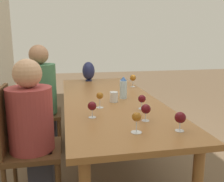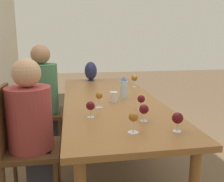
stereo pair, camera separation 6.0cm
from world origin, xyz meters
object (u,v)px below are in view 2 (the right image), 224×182
object	(u,v)px
wine_glass_0	(144,110)
wine_glass_2	(99,96)
wine_glass_6	(133,118)
water_tumbler	(114,97)
water_bottle	(124,88)
wine_glass_1	(178,118)
wine_glass_4	(134,78)
wine_glass_5	(141,99)
wine_glass_3	(90,106)
person_near	(32,127)
chair_far	(37,108)
chair_near	(22,142)
person_far	(44,95)
vase	(91,71)

from	to	relation	value
wine_glass_0	wine_glass_2	world-z (taller)	wine_glass_2
wine_glass_2	wine_glass_6	world-z (taller)	wine_glass_2
water_tumbler	water_bottle	bearing A→B (deg)	-44.93
wine_glass_1	wine_glass_4	xyz separation A→B (m)	(1.48, -0.10, 0.02)
wine_glass_0	wine_glass_4	bearing A→B (deg)	-11.56
wine_glass_5	wine_glass_3	bearing A→B (deg)	109.03
wine_glass_0	person_near	xyz separation A→B (m)	(0.29, 0.83, -0.19)
wine_glass_0	chair_far	bearing A→B (deg)	35.60
wine_glass_1	chair_near	size ratio (longest dim) A/B	0.13
wine_glass_1	wine_glass_6	distance (m)	0.29
chair_far	wine_glass_2	bearing A→B (deg)	-143.78
chair_near	chair_far	world-z (taller)	same
wine_glass_2	person_near	size ratio (longest dim) A/B	0.12
wine_glass_0	chair_far	xyz separation A→B (m)	(1.28, 0.92, -0.31)
wine_glass_6	water_tumbler	bearing A→B (deg)	-0.80
chair_far	wine_glass_3	bearing A→B (deg)	-154.30
wine_glass_2	wine_glass_5	distance (m)	0.36
water_bottle	wine_glass_5	distance (m)	0.40
water_tumbler	wine_glass_4	size ratio (longest dim) A/B	0.64
wine_glass_5	wine_glass_6	distance (m)	0.55
wine_glass_2	chair_near	bearing A→B (deg)	100.60
water_bottle	person_far	distance (m)	1.03
vase	wine_glass_5	world-z (taller)	vase
wine_glass_6	person_near	distance (m)	0.88
vase	wine_glass_3	world-z (taller)	vase
wine_glass_0	chair_near	world-z (taller)	chair_near
wine_glass_1	chair_far	bearing A→B (deg)	35.27
wine_glass_0	wine_glass_3	bearing A→B (deg)	67.99
chair_far	person_near	xyz separation A→B (m)	(-1.00, -0.09, 0.12)
vase	chair_near	bearing A→B (deg)	155.30
chair_near	person_far	world-z (taller)	person_far
vase	wine_glass_3	size ratio (longest dim) A/B	2.11
vase	wine_glass_6	world-z (taller)	vase
wine_glass_6	person_far	bearing A→B (deg)	25.12
wine_glass_3	wine_glass_6	world-z (taller)	wine_glass_6
wine_glass_5	chair_near	distance (m)	1.03
wine_glass_5	water_tumbler	bearing A→B (deg)	34.61
wine_glass_1	vase	bearing A→B (deg)	10.88
wine_glass_1	wine_glass_0	bearing A→B (deg)	33.36
wine_glass_5	person_near	world-z (taller)	person_near
water_bottle	person_near	size ratio (longest dim) A/B	0.19
person_far	water_bottle	bearing A→B (deg)	-125.18
vase	wine_glass_2	world-z (taller)	vase
vase	chair_far	size ratio (longest dim) A/B	0.28
person_near	water_tumbler	bearing A→B (deg)	-67.84
wine_glass_5	person_near	bearing A→B (deg)	91.04
vase	wine_glass_0	distance (m)	1.80
wine_glass_3	chair_near	xyz separation A→B (m)	(0.14, 0.55, -0.31)
vase	chair_far	bearing A→B (deg)	125.84
person_near	wine_glass_0	bearing A→B (deg)	-109.12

